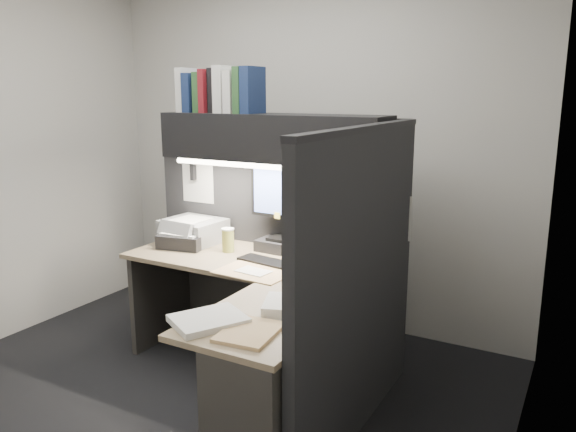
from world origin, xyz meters
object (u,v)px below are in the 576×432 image
object	(u,v)px
monitor	(287,218)
notebook_stack	(184,240)
coffee_cup	(228,241)
telephone	(349,263)
keyboard	(268,262)
overhead_shelf	(272,137)
desk	(250,344)
printer	(193,231)

from	to	relation	value
monitor	notebook_stack	size ratio (longest dim) A/B	1.90
coffee_cup	notebook_stack	size ratio (longest dim) A/B	0.49
monitor	notebook_stack	distance (m)	0.75
telephone	monitor	bearing A→B (deg)	-175.50
notebook_stack	keyboard	bearing A→B (deg)	-4.74
keyboard	overhead_shelf	bearing A→B (deg)	122.95
overhead_shelf	notebook_stack	size ratio (longest dim) A/B	4.96
overhead_shelf	coffee_cup	bearing A→B (deg)	-154.79
desk	keyboard	world-z (taller)	keyboard
telephone	printer	xyz separation A→B (m)	(-1.24, 0.08, 0.04)
monitor	printer	size ratio (longest dim) A/B	1.47
keyboard	notebook_stack	xyz separation A→B (m)	(-0.72, 0.06, 0.04)
overhead_shelf	monitor	xyz separation A→B (m)	(0.08, 0.07, -0.53)
desk	telephone	size ratio (longest dim) A/B	7.27
monitor	printer	xyz separation A→B (m)	(-0.72, -0.10, -0.15)
coffee_cup	notebook_stack	world-z (taller)	coffee_cup
telephone	coffee_cup	size ratio (longest dim) A/B	1.54
printer	notebook_stack	world-z (taller)	printer
monitor	coffee_cup	xyz separation A→B (m)	(-0.35, -0.19, -0.16)
desk	coffee_cup	distance (m)	0.92
desk	printer	xyz separation A→B (m)	(-0.94, 0.72, 0.37)
desk	notebook_stack	bearing A→B (deg)	147.46
desk	telephone	distance (m)	0.78
overhead_shelf	telephone	xyz separation A→B (m)	(0.60, -0.11, -0.72)
overhead_shelf	printer	size ratio (longest dim) A/B	3.82
overhead_shelf	keyboard	size ratio (longest dim) A/B	3.76
desk	keyboard	size ratio (longest dim) A/B	4.12
overhead_shelf	telephone	distance (m)	0.95
monitor	keyboard	size ratio (longest dim) A/B	1.44
keyboard	telephone	distance (m)	0.51
notebook_stack	printer	bearing A→B (deg)	102.01
coffee_cup	notebook_stack	bearing A→B (deg)	-172.83
keyboard	coffee_cup	bearing A→B (deg)	172.74
monitor	keyboard	bearing A→B (deg)	-82.21
desk	keyboard	distance (m)	0.63
desk	telephone	xyz separation A→B (m)	(0.30, 0.64, 0.33)
keyboard	printer	distance (m)	0.78
notebook_stack	overhead_shelf	bearing A→B (deg)	15.58
desk	coffee_cup	xyz separation A→B (m)	(-0.57, 0.62, 0.36)
desk	coffee_cup	bearing A→B (deg)	132.46
overhead_shelf	notebook_stack	distance (m)	0.96
telephone	notebook_stack	xyz separation A→B (m)	(-1.22, -0.06, 0.00)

